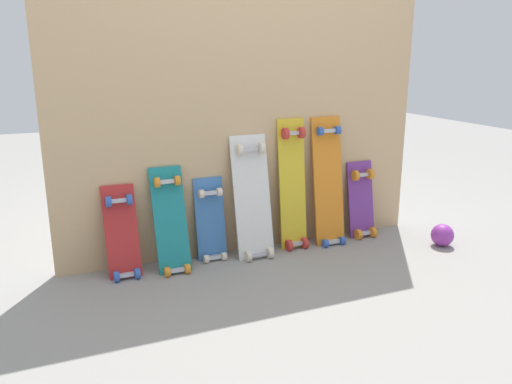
{
  "coord_description": "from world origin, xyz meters",
  "views": [
    {
      "loc": [
        -1.16,
        -2.86,
        1.23
      ],
      "look_at": [
        0.0,
        -0.07,
        0.41
      ],
      "focal_mm": 35.96,
      "sensor_mm": 36.0,
      "label": 1
    }
  ],
  "objects_px": {
    "skateboard_red": "(122,238)",
    "skateboard_yellow": "(293,189)",
    "skateboard_blue": "(211,225)",
    "skateboard_purple": "(362,204)",
    "rubber_ball": "(442,235)",
    "skateboard_orange": "(329,187)",
    "skateboard_teal": "(171,226)",
    "skateboard_white": "(253,202)"
  },
  "relations": [
    {
      "from": "skateboard_white",
      "to": "skateboard_orange",
      "type": "relative_size",
      "value": 0.9
    },
    {
      "from": "skateboard_red",
      "to": "skateboard_orange",
      "type": "xyz_separation_m",
      "value": [
        1.34,
        0.02,
        0.16
      ]
    },
    {
      "from": "skateboard_red",
      "to": "skateboard_white",
      "type": "bearing_deg",
      "value": -0.14
    },
    {
      "from": "rubber_ball",
      "to": "skateboard_blue",
      "type": "bearing_deg",
      "value": 165.28
    },
    {
      "from": "skateboard_white",
      "to": "skateboard_orange",
      "type": "xyz_separation_m",
      "value": [
        0.55,
        0.02,
        0.04
      ]
    },
    {
      "from": "skateboard_purple",
      "to": "rubber_ball",
      "type": "xyz_separation_m",
      "value": [
        0.38,
        -0.38,
        -0.15
      ]
    },
    {
      "from": "skateboard_teal",
      "to": "skateboard_yellow",
      "type": "xyz_separation_m",
      "value": [
        0.81,
        0.05,
        0.13
      ]
    },
    {
      "from": "skateboard_orange",
      "to": "rubber_ball",
      "type": "bearing_deg",
      "value": -28.78
    },
    {
      "from": "skateboard_blue",
      "to": "skateboard_purple",
      "type": "xyz_separation_m",
      "value": [
        1.08,
        -0.01,
        0.01
      ]
    },
    {
      "from": "skateboard_purple",
      "to": "rubber_ball",
      "type": "height_order",
      "value": "skateboard_purple"
    },
    {
      "from": "skateboard_yellow",
      "to": "skateboard_orange",
      "type": "bearing_deg",
      "value": -4.1
    },
    {
      "from": "skateboard_teal",
      "to": "skateboard_yellow",
      "type": "bearing_deg",
      "value": 3.79
    },
    {
      "from": "skateboard_red",
      "to": "skateboard_teal",
      "type": "bearing_deg",
      "value": -4.15
    },
    {
      "from": "skateboard_red",
      "to": "skateboard_yellow",
      "type": "distance_m",
      "value": 1.1
    },
    {
      "from": "skateboard_orange",
      "to": "skateboard_purple",
      "type": "bearing_deg",
      "value": 3.05
    },
    {
      "from": "skateboard_purple",
      "to": "skateboard_yellow",
      "type": "bearing_deg",
      "value": 179.63
    },
    {
      "from": "skateboard_purple",
      "to": "rubber_ball",
      "type": "distance_m",
      "value": 0.56
    },
    {
      "from": "skateboard_orange",
      "to": "skateboard_purple",
      "type": "relative_size",
      "value": 1.56
    },
    {
      "from": "skateboard_white",
      "to": "skateboard_yellow",
      "type": "height_order",
      "value": "skateboard_yellow"
    },
    {
      "from": "skateboard_blue",
      "to": "skateboard_purple",
      "type": "distance_m",
      "value": 1.08
    },
    {
      "from": "skateboard_red",
      "to": "skateboard_yellow",
      "type": "height_order",
      "value": "skateboard_yellow"
    },
    {
      "from": "skateboard_orange",
      "to": "rubber_ball",
      "type": "xyz_separation_m",
      "value": [
        0.66,
        -0.36,
        -0.31
      ]
    },
    {
      "from": "skateboard_yellow",
      "to": "skateboard_teal",
      "type": "bearing_deg",
      "value": -176.21
    },
    {
      "from": "skateboard_teal",
      "to": "skateboard_orange",
      "type": "relative_size",
      "value": 0.74
    },
    {
      "from": "skateboard_white",
      "to": "rubber_ball",
      "type": "bearing_deg",
      "value": -15.98
    },
    {
      "from": "skateboard_yellow",
      "to": "skateboard_purple",
      "type": "relative_size",
      "value": 1.55
    },
    {
      "from": "skateboard_blue",
      "to": "skateboard_purple",
      "type": "relative_size",
      "value": 0.99
    },
    {
      "from": "skateboard_red",
      "to": "skateboard_white",
      "type": "xyz_separation_m",
      "value": [
        0.8,
        -0.0,
        0.12
      ]
    },
    {
      "from": "skateboard_blue",
      "to": "skateboard_purple",
      "type": "height_order",
      "value": "skateboard_purple"
    },
    {
      "from": "skateboard_blue",
      "to": "skateboard_orange",
      "type": "distance_m",
      "value": 0.82
    },
    {
      "from": "skateboard_blue",
      "to": "skateboard_yellow",
      "type": "relative_size",
      "value": 0.64
    },
    {
      "from": "skateboard_blue",
      "to": "rubber_ball",
      "type": "bearing_deg",
      "value": -14.72
    },
    {
      "from": "skateboard_yellow",
      "to": "rubber_ball",
      "type": "xyz_separation_m",
      "value": [
        0.92,
        -0.38,
        -0.31
      ]
    },
    {
      "from": "skateboard_orange",
      "to": "skateboard_red",
      "type": "bearing_deg",
      "value": -179.33
    },
    {
      "from": "skateboard_red",
      "to": "skateboard_blue",
      "type": "xyz_separation_m",
      "value": [
        0.54,
        0.04,
        -0.01
      ]
    },
    {
      "from": "skateboard_teal",
      "to": "skateboard_purple",
      "type": "bearing_deg",
      "value": 2.15
    },
    {
      "from": "skateboard_red",
      "to": "skateboard_teal",
      "type": "xyz_separation_m",
      "value": [
        0.28,
        -0.02,
        0.04
      ]
    },
    {
      "from": "skateboard_white",
      "to": "rubber_ball",
      "type": "height_order",
      "value": "skateboard_white"
    },
    {
      "from": "skateboard_red",
      "to": "skateboard_blue",
      "type": "distance_m",
      "value": 0.54
    },
    {
      "from": "skateboard_yellow",
      "to": "skateboard_orange",
      "type": "height_order",
      "value": "same"
    },
    {
      "from": "skateboard_yellow",
      "to": "skateboard_purple",
      "type": "distance_m",
      "value": 0.55
    },
    {
      "from": "rubber_ball",
      "to": "skateboard_yellow",
      "type": "bearing_deg",
      "value": 157.36
    }
  ]
}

